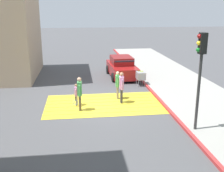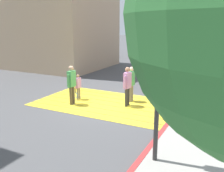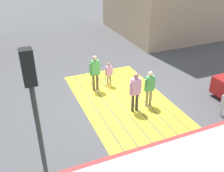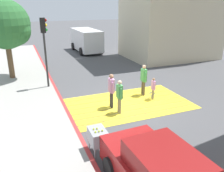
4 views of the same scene
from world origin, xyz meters
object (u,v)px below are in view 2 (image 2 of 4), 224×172
tennis_ball_cart (186,80)px  pedestrian_adult_trailing (127,84)px  traffic_light_corner (159,48)px  car_parked_near_curb (180,70)px  pedestrian_adult_side (72,82)px  pedestrian_adult_lead (131,82)px  pedestrian_child_with_racket (78,86)px

tennis_ball_cart → pedestrian_adult_trailing: (1.88, 3.42, 0.33)m
traffic_light_corner → tennis_ball_cart: size_ratio=4.17×
car_parked_near_curb → pedestrian_adult_side: pedestrian_adult_side is taller
car_parked_near_curb → traffic_light_corner: 10.46m
pedestrian_adult_lead → pedestrian_adult_side: bearing=36.5°
pedestrian_adult_side → pedestrian_adult_trailing: bearing=-158.9°
pedestrian_adult_trailing → traffic_light_corner: bearing=122.1°
tennis_ball_cart → pedestrian_adult_lead: (2.00, 2.69, 0.27)m
traffic_light_corner → pedestrian_adult_lead: size_ratio=2.56×
traffic_light_corner → tennis_ball_cart: traffic_light_corner is taller
tennis_ball_cart → pedestrian_child_with_racket: bearing=39.0°
car_parked_near_curb → tennis_ball_cart: car_parked_near_curb is taller
traffic_light_corner → pedestrian_adult_trailing: 5.22m
pedestrian_child_with_racket → pedestrian_adult_trailing: bearing=-177.0°
pedestrian_adult_side → pedestrian_child_with_racket: (0.18, -0.76, -0.35)m
tennis_ball_cart → traffic_light_corner: bearing=95.2°
pedestrian_adult_lead → pedestrian_adult_trailing: size_ratio=0.94×
car_parked_near_curb → pedestrian_child_with_racket: car_parked_near_curb is taller
pedestrian_child_with_racket → traffic_light_corner: bearing=142.0°
tennis_ball_cart → pedestrian_adult_trailing: size_ratio=0.58×
traffic_light_corner → pedestrian_child_with_racket: traffic_light_corner is taller
pedestrian_adult_trailing → tennis_ball_cart: bearing=-118.8°
pedestrian_adult_lead → pedestrian_adult_trailing: bearing=99.1°
pedestrian_adult_side → pedestrian_adult_lead: bearing=-143.5°
tennis_ball_cart → pedestrian_adult_side: pedestrian_adult_side is taller
car_parked_near_curb → tennis_ball_cart: size_ratio=4.29×
pedestrian_adult_side → traffic_light_corner: bearing=146.9°
traffic_light_corner → pedestrian_child_with_racket: (5.07, -3.95, -2.35)m
car_parked_near_curb → traffic_light_corner: (-1.58, 10.08, 2.30)m
pedestrian_adult_side → pedestrian_child_with_racket: pedestrian_adult_side is taller
tennis_ball_cart → pedestrian_adult_side: (4.21, 4.32, 0.34)m
traffic_light_corner → tennis_ball_cart: bearing=-84.8°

